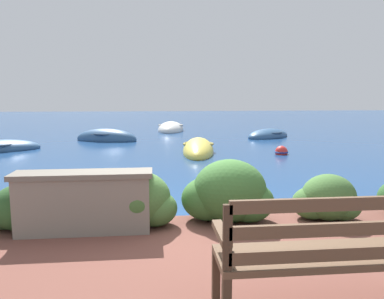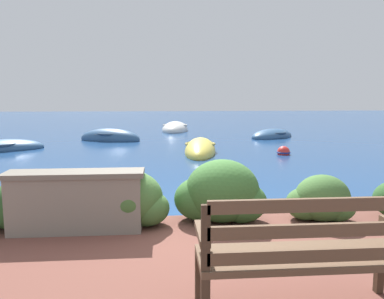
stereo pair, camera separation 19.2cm
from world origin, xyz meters
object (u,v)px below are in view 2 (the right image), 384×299
at_px(rowboat_outer, 272,136).
at_px(mooring_buoy, 284,152).
at_px(rowboat_distant, 175,129).
at_px(rowboat_mid, 1,148).
at_px(park_bench, 305,252).
at_px(rowboat_nearest, 200,150).
at_px(rowboat_far, 110,139).

relative_size(rowboat_outer, mooring_buoy, 6.18).
relative_size(rowboat_outer, rowboat_distant, 0.85).
xyz_separation_m(rowboat_mid, rowboat_distant, (6.10, 6.49, 0.02)).
xyz_separation_m(park_bench, rowboat_nearest, (0.23, 9.46, -0.64)).
height_order(rowboat_mid, mooring_buoy, rowboat_mid).
distance_m(rowboat_far, rowboat_outer, 6.96).
bearing_deg(park_bench, rowboat_far, 107.27).
distance_m(rowboat_mid, rowboat_distant, 8.91).
height_order(park_bench, rowboat_outer, park_bench).
relative_size(rowboat_far, rowboat_distant, 0.89).
relative_size(rowboat_far, rowboat_outer, 1.05).
xyz_separation_m(rowboat_nearest, rowboat_far, (-3.34, 3.50, 0.01)).
relative_size(park_bench, rowboat_far, 0.55).
height_order(rowboat_nearest, rowboat_far, rowboat_far).
xyz_separation_m(rowboat_nearest, rowboat_mid, (-6.64, 1.05, -0.01)).
relative_size(rowboat_nearest, rowboat_outer, 1.27).
relative_size(rowboat_mid, mooring_buoy, 6.95).
height_order(park_bench, rowboat_far, park_bench).
height_order(rowboat_mid, rowboat_far, rowboat_far).
distance_m(rowboat_mid, rowboat_outer, 10.66).
relative_size(rowboat_nearest, rowboat_distant, 1.07).
relative_size(park_bench, rowboat_outer, 0.58).
bearing_deg(rowboat_outer, rowboat_mid, -22.03).
relative_size(park_bench, rowboat_mid, 0.52).
xyz_separation_m(rowboat_far, mooring_buoy, (5.88, -4.19, -0.00)).
distance_m(rowboat_far, rowboat_distant, 4.92).
xyz_separation_m(rowboat_outer, rowboat_distant, (-4.13, 3.49, 0.01)).
distance_m(rowboat_outer, mooring_buoy, 4.86).
bearing_deg(rowboat_mid, rowboat_nearest, -31.82).
height_order(park_bench, rowboat_distant, park_bench).
bearing_deg(rowboat_distant, park_bench, -170.24).
distance_m(rowboat_outer, rowboat_distant, 5.40).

